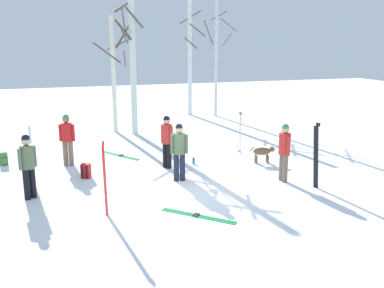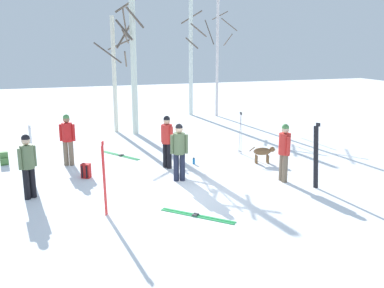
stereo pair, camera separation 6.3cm
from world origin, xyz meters
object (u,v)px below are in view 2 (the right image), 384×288
Objects in this scene: person_4 at (167,138)px; dog at (263,152)px; ski_pair_lying_0 at (197,216)px; water_bottle_0 at (194,161)px; ski_poles_0 at (240,132)px; person_3 at (28,162)px; birch_tree_2 at (191,57)px; ski_pair_planted_2 at (32,155)px; ski_pair_lying_1 at (120,155)px; birch_tree_0 at (115,71)px; ski_pair_planted_0 at (104,179)px; backpack_1 at (86,171)px; ski_pair_planted_1 at (316,156)px; birch_tree_3 at (218,49)px; person_2 at (179,148)px; person_1 at (284,149)px; backpack_0 at (4,158)px; person_0 at (67,136)px; birch_tree_1 at (133,60)px.

person_4 reaches higher than dog.
water_bottle_0 reaches higher than ski_pair_lying_0.
ski_pair_lying_0 is 6.15m from ski_poles_0.
birch_tree_2 reaches higher than person_3.
ski_pair_planted_2 is 3.85m from ski_pair_lying_1.
birch_tree_2 reaches higher than birch_tree_0.
ski_pair_planted_0 is at bearing -45.63° from person_3.
backpack_1 is (1.48, 0.17, -0.65)m from ski_pair_planted_2.
ski_pair_planted_2 is (-1.68, 2.93, -0.03)m from ski_pair_planted_0.
backpack_1 is at bearing 154.12° from ski_pair_planted_1.
person_4 is 0.24× the size of birch_tree_3.
ski_pair_planted_1 reaches higher than person_3.
ski_pair_planted_2 is (-4.07, 0.97, -0.11)m from person_2.
person_2 reaches higher than ski_poles_0.
person_1 is at bearing 27.49° from ski_pair_lying_0.
person_1 is 1.16× the size of ski_pair_lying_0.
birch_tree_3 reaches higher than ski_poles_0.
ski_pair_planted_1 is 10.47m from birch_tree_0.
person_3 is 5.46m from water_bottle_0.
ski_pair_planted_2 is 0.32× the size of birch_tree_0.
backpack_0 is (-7.96, 4.45, -0.77)m from person_1.
ski_pair_planted_2 is at bearing -116.96° from birch_tree_0.
birch_tree_3 is (4.24, 8.71, 3.50)m from water_bottle_0.
person_0 is at bearing 156.69° from person_4.
person_0 is 2.03m from ski_pair_planted_2.
ski_poles_0 is at bearing 19.67° from person_3.
backpack_0 is 0.06× the size of birch_tree_3.
ski_pair_planted_1 is (3.43, -1.78, -0.06)m from person_2.
ski_pair_planted_0 is 8.25× the size of water_bottle_0.
birch_tree_1 is (4.15, 7.16, 2.25)m from person_3.
ski_pair_lying_1 is 3.87m from backpack_0.
ski_pair_planted_2 is at bearing -174.04° from person_4.
dog is 0.14× the size of birch_tree_1.
birch_tree_0 reaches higher than ski_pair_planted_0.
water_bottle_0 is 0.03× the size of birch_tree_3.
ski_pair_planted_1 is at bearing -66.63° from birch_tree_0.
birch_tree_2 is at bearing 87.57° from ski_pair_planted_1.
birch_tree_0 is at bearing 82.68° from ski_pair_lying_1.
ski_pair_planted_0 is at bearing -60.22° from ski_pair_planted_2.
ski_pair_planted_0 is 0.29× the size of birch_tree_2.
person_2 is at bearing -85.08° from birch_tree_0.
birch_tree_0 reaches higher than person_2.
ski_pair_planted_2 is 3.97× the size of backpack_0.
dog is 1.99× the size of backpack_1.
birch_tree_1 is at bearing 55.71° from ski_pair_planted_2.
ski_poles_0 is 5.79m from backpack_1.
person_4 is 3.31m from dog.
dog is at bearing -8.40° from person_4.
birch_tree_2 is at bearing 84.84° from person_1.
ski_pair_planted_1 reaches higher than person_4.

